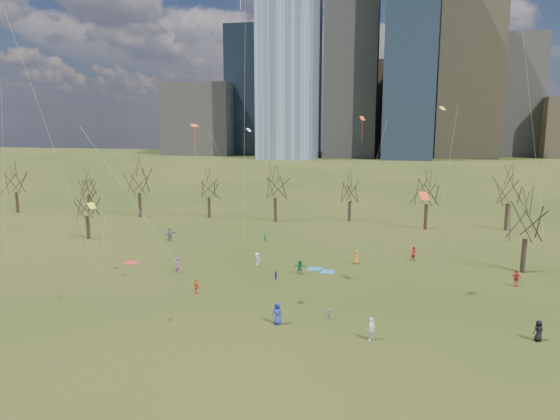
% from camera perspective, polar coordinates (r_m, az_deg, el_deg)
% --- Properties ---
extents(ground, '(500.00, 500.00, 0.00)m').
position_cam_1_polar(ground, '(44.09, -3.45, -11.66)').
color(ground, black).
rests_on(ground, ground).
extents(downtown_skyline, '(212.50, 78.00, 118.00)m').
position_cam_1_polar(downtown_skyline, '(251.45, 9.63, 14.98)').
color(downtown_skyline, slate).
rests_on(downtown_skyline, ground).
extents(bare_tree_row, '(113.04, 29.80, 9.50)m').
position_cam_1_polar(bare_tree_row, '(78.12, 3.95, 2.47)').
color(bare_tree_row, black).
rests_on(bare_tree_row, ground).
extents(blanket_teal, '(1.60, 1.50, 0.03)m').
position_cam_1_polar(blanket_teal, '(56.58, 4.04, -6.73)').
color(blanket_teal, '#186D90').
rests_on(blanket_teal, ground).
extents(blanket_navy, '(1.60, 1.50, 0.03)m').
position_cam_1_polar(blanket_navy, '(55.70, 5.38, -7.02)').
color(blanket_navy, '#2468A9').
rests_on(blanket_navy, ground).
extents(blanket_crimson, '(1.60, 1.50, 0.03)m').
position_cam_1_polar(blanket_crimson, '(61.45, -16.69, -5.79)').
color(blanket_crimson, '#B32823').
rests_on(blanket_crimson, ground).
extents(person_0, '(0.99, 0.72, 1.86)m').
position_cam_1_polar(person_0, '(41.38, -0.30, -11.74)').
color(person_0, '#232C99').
rests_on(person_0, ground).
extents(person_1, '(0.75, 0.77, 1.78)m').
position_cam_1_polar(person_1, '(39.24, 10.43, -13.22)').
color(person_1, silver).
rests_on(person_1, ground).
extents(person_3, '(0.66, 0.70, 0.95)m').
position_cam_1_polar(person_3, '(42.71, 5.70, -11.74)').
color(person_3, slate).
rests_on(person_3, ground).
extents(person_4, '(0.90, 0.74, 1.44)m').
position_cam_1_polar(person_4, '(49.07, -9.55, -8.62)').
color(person_4, '#EA541A').
rests_on(person_4, ground).
extents(person_5, '(1.51, 0.53, 1.61)m').
position_cam_1_polar(person_5, '(54.44, 2.29, -6.52)').
color(person_5, '#186E36').
rests_on(person_5, ground).
extents(person_6, '(0.95, 0.81, 1.65)m').
position_cam_1_polar(person_6, '(43.13, 27.45, -12.14)').
color(person_6, black).
rests_on(person_6, ground).
extents(person_7, '(0.46, 0.67, 1.75)m').
position_cam_1_polar(person_7, '(55.97, -11.70, -6.19)').
color(person_7, '#89458A').
rests_on(person_7, ground).
extents(person_8, '(0.59, 0.58, 0.96)m').
position_cam_1_polar(person_8, '(52.48, -0.52, -7.52)').
color(person_8, '#2B2192').
rests_on(person_8, ground).
extents(person_9, '(1.10, 0.90, 1.48)m').
position_cam_1_polar(person_9, '(57.85, -2.65, -5.60)').
color(person_9, silver).
rests_on(person_9, ground).
extents(person_10, '(1.03, 0.53, 1.68)m').
position_cam_1_polar(person_10, '(55.73, 25.38, -7.07)').
color(person_10, '#AA1820').
rests_on(person_10, ground).
extents(person_11, '(1.49, 1.79, 1.92)m').
position_cam_1_polar(person_11, '(71.12, -12.46, -2.70)').
color(person_11, '#5C5D61').
rests_on(person_11, ground).
extents(person_12, '(0.54, 0.80, 1.60)m').
position_cam_1_polar(person_12, '(58.96, 8.69, -5.34)').
color(person_12, orange).
rests_on(person_12, ground).
extents(person_13, '(0.67, 0.71, 1.63)m').
position_cam_1_polar(person_13, '(68.94, -1.70, -2.99)').
color(person_13, '#1C7E4E').
rests_on(person_13, ground).
extents(person_14, '(1.06, 0.97, 1.75)m').
position_cam_1_polar(person_14, '(61.56, 15.08, -4.85)').
color(person_14, '#B21E19').
rests_on(person_14, ground).
extents(kites_airborne, '(67.95, 46.98, 30.18)m').
position_cam_1_polar(kites_airborne, '(51.66, 4.41, 6.33)').
color(kites_airborne, '#DC4712').
rests_on(kites_airborne, ground).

